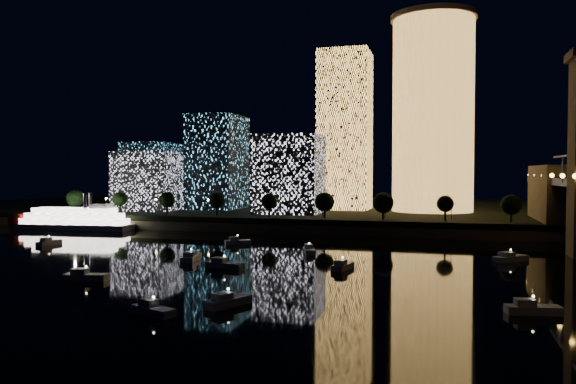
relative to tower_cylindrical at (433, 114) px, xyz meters
name	(u,v)px	position (x,y,z in m)	size (l,w,h in m)	color
ground	(279,282)	(-24.76, -133.13, -44.39)	(520.00, 520.00, 0.00)	black
far_bank	(378,212)	(-24.76, 26.87, -41.89)	(420.00, 160.00, 5.00)	black
seawall	(350,231)	(-24.76, -51.13, -42.89)	(420.00, 6.00, 3.00)	#6B5E4C
tower_cylindrical	(433,114)	(0.00, 0.00, 0.00)	(34.00, 34.00, 78.52)	#EEA84C
tower_rectangular	(345,131)	(-36.30, 3.71, -5.92)	(21.04, 21.04, 66.93)	#EEA84C
midrise_blocks	(204,172)	(-93.60, -14.21, -23.33)	(93.74, 42.97, 40.25)	white
riverboat	(70,220)	(-125.46, -60.90, -40.89)	(45.93, 13.49, 13.64)	silver
motorboats	(259,265)	(-33.24, -119.88, -43.57)	(129.49, 84.02, 2.78)	silver
esplanade_trees	(272,201)	(-53.80, -45.13, -33.92)	(166.60, 6.96, 8.98)	black
street_lamps	(264,204)	(-58.76, -39.13, -35.37)	(132.70, 0.70, 5.65)	black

